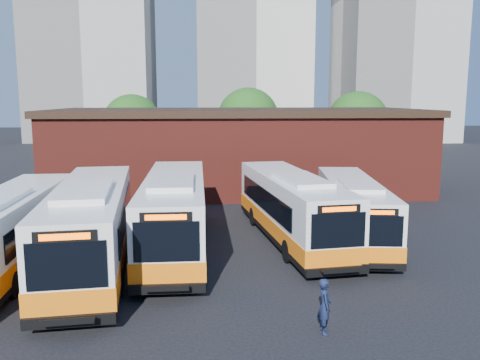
{
  "coord_description": "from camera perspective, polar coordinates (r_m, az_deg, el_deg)",
  "views": [
    {
      "loc": [
        -2.53,
        -20.38,
        7.27
      ],
      "look_at": [
        -0.71,
        6.78,
        2.85
      ],
      "focal_mm": 38.0,
      "sensor_mm": 36.0,
      "label": 1
    }
  ],
  "objects": [
    {
      "name": "ground",
      "position": [
        21.79,
        3.11,
        -10.29
      ],
      "size": [
        220.0,
        220.0,
        0.0
      ],
      "primitive_type": "plane",
      "color": "black"
    },
    {
      "name": "tree_west",
      "position": [
        52.98,
        -12.0,
        6.17
      ],
      "size": [
        6.0,
        6.0,
        7.65
      ],
      "color": "#382314",
      "rests_on": "ground"
    },
    {
      "name": "transit_worker",
      "position": [
        16.44,
        9.48,
        -13.77
      ],
      "size": [
        0.46,
        0.67,
        1.77
      ],
      "primitive_type": "imported",
      "rotation": [
        0.0,
        0.0,
        1.52
      ],
      "color": "#121A36",
      "rests_on": "ground"
    },
    {
      "name": "bus_farwest",
      "position": [
        23.86,
        -24.38,
        -5.47
      ],
      "size": [
        2.91,
        12.67,
        3.43
      ],
      "rotation": [
        0.0,
        0.0,
        0.02
      ],
      "color": "white",
      "rests_on": "ground"
    },
    {
      "name": "bus_west",
      "position": [
        22.85,
        -16.34,
        -5.27
      ],
      "size": [
        4.28,
        13.96,
        3.75
      ],
      "rotation": [
        0.0,
        0.0,
        0.11
      ],
      "color": "white",
      "rests_on": "ground"
    },
    {
      "name": "bus_east",
      "position": [
        26.19,
        5.8,
        -3.32
      ],
      "size": [
        4.31,
        13.17,
        3.54
      ],
      "rotation": [
        0.0,
        0.0,
        0.13
      ],
      "color": "white",
      "rests_on": "ground"
    },
    {
      "name": "tree_east",
      "position": [
        53.73,
        13.05,
        6.38
      ],
      "size": [
        6.24,
        6.24,
        7.96
      ],
      "color": "#382314",
      "rests_on": "ground"
    },
    {
      "name": "tree_mid",
      "position": [
        54.61,
        0.93,
        6.91
      ],
      "size": [
        6.56,
        6.56,
        8.36
      ],
      "color": "#382314",
      "rests_on": "ground"
    },
    {
      "name": "depot_building",
      "position": [
        40.66,
        -0.25,
        3.55
      ],
      "size": [
        28.6,
        12.6,
        6.4
      ],
      "color": "maroon",
      "rests_on": "ground"
    },
    {
      "name": "bus_midwest",
      "position": [
        24.75,
        -7.32,
        -3.92
      ],
      "size": [
        3.03,
        13.64,
        3.7
      ],
      "rotation": [
        0.0,
        0.0,
        0.02
      ],
      "color": "white",
      "rests_on": "ground"
    },
    {
      "name": "bus_mideast",
      "position": [
        26.9,
        12.57,
        -3.49
      ],
      "size": [
        3.69,
        11.94,
        3.21
      ],
      "rotation": [
        0.0,
        0.0,
        -0.11
      ],
      "color": "white",
      "rests_on": "ground"
    }
  ]
}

